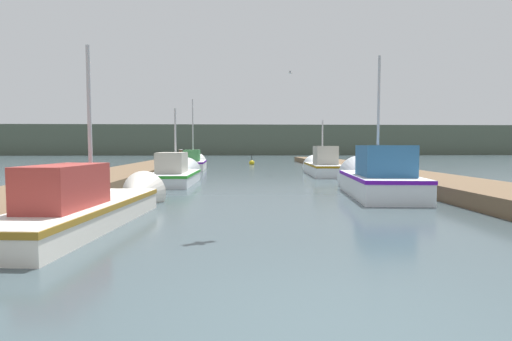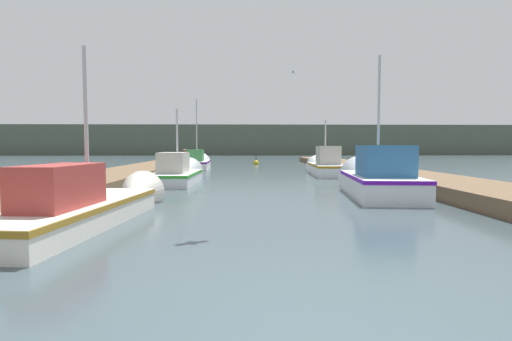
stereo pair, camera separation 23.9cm
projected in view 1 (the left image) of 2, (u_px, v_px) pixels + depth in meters
ground_plane at (347, 337)px, 3.23m from camera, size 200.00×200.00×0.00m
dock_left at (128, 174)px, 18.89m from camera, size 2.75×40.00×0.43m
dock_right at (381, 173)px, 19.45m from camera, size 2.75×40.00×0.43m
distant_shore_ridge at (243, 140)px, 70.78m from camera, size 120.00×16.00×4.84m
fishing_boat_0 at (97, 204)px, 8.13m from camera, size 1.85×6.10×3.87m
fishing_boat_1 at (375, 178)px, 12.69m from camera, size 2.27×5.40×4.80m
fishing_boat_2 at (177, 174)px, 16.60m from camera, size 1.73×4.93×3.57m
fishing_boat_3 at (321, 166)px, 21.42m from camera, size 1.68×5.85×3.27m
fishing_boat_4 at (194, 163)px, 26.59m from camera, size 1.71×5.25×5.01m
mooring_piling_0 at (181, 159)px, 27.11m from camera, size 0.25×0.25×1.29m
mooring_piling_1 at (331, 160)px, 24.09m from camera, size 0.30×0.30×1.30m
channel_buoy at (252, 163)px, 32.49m from camera, size 0.44×0.44×0.94m
seagull_1 at (290, 73)px, 22.23m from camera, size 0.30×0.56×0.12m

